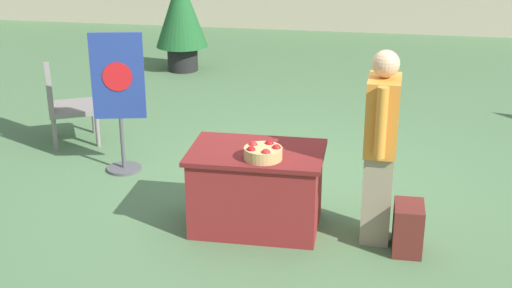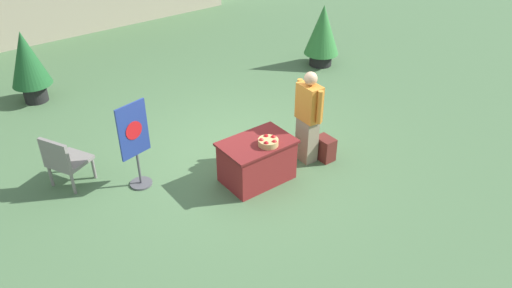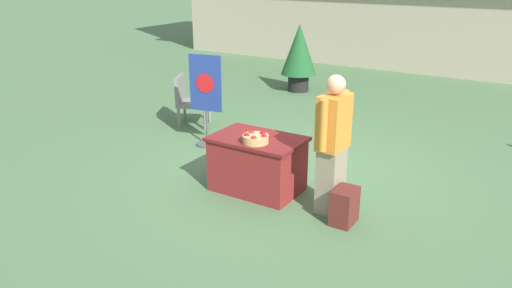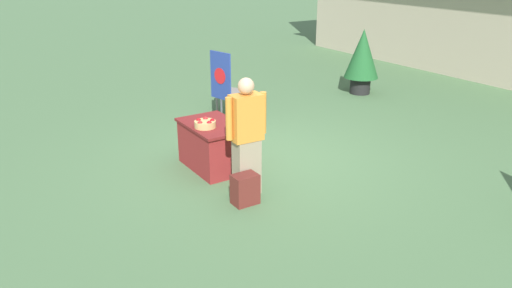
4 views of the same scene
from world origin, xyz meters
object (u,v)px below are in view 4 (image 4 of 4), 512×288
at_px(person_visitor, 246,137).
at_px(poster_board, 221,88).
at_px(display_table, 214,146).
at_px(patio_chair, 228,88).
at_px(apple_basket, 205,124).
at_px(backpack, 245,189).
at_px(potted_plant_far_right, 362,57).

distance_m(person_visitor, poster_board, 2.84).
relative_size(display_table, patio_chair, 1.28).
bearing_deg(display_table, person_visitor, -2.36).
distance_m(display_table, apple_basket, 0.46).
height_order(display_table, patio_chair, patio_chair).
bearing_deg(person_visitor, poster_board, -19.54).
relative_size(person_visitor, poster_board, 1.12).
height_order(apple_basket, poster_board, poster_board).
bearing_deg(poster_board, backpack, 53.80).
xyz_separation_m(poster_board, potted_plant_far_right, (-0.45, 4.04, 0.09)).
bearing_deg(person_visitor, backpack, 146.75).
xyz_separation_m(display_table, person_visitor, (1.04, -0.04, 0.48)).
distance_m(apple_basket, patio_chair, 3.23).
xyz_separation_m(display_table, potted_plant_far_right, (-2.05, 5.06, 0.52)).
relative_size(display_table, person_visitor, 0.70).
bearing_deg(patio_chair, backpack, -53.63).
xyz_separation_m(backpack, poster_board, (-2.90, 1.25, 0.58)).
relative_size(apple_basket, patio_chair, 0.35).
distance_m(apple_basket, backpack, 1.35).
height_order(person_visitor, patio_chair, person_visitor).
bearing_deg(display_table, poster_board, 147.47).
bearing_deg(display_table, patio_chair, 146.16).
bearing_deg(potted_plant_far_right, display_table, -67.99).
height_order(poster_board, potted_plant_far_right, potted_plant_far_right).
xyz_separation_m(display_table, patio_chair, (-2.53, 1.69, 0.13)).
bearing_deg(poster_board, patio_chair, -138.90).
bearing_deg(display_table, potted_plant_far_right, 112.01).
relative_size(apple_basket, backpack, 0.76).
xyz_separation_m(person_visitor, backpack, (0.26, -0.19, -0.63)).
relative_size(backpack, potted_plant_far_right, 0.27).
bearing_deg(potted_plant_far_right, person_visitor, -58.83).
bearing_deg(potted_plant_far_right, backpack, -57.66).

